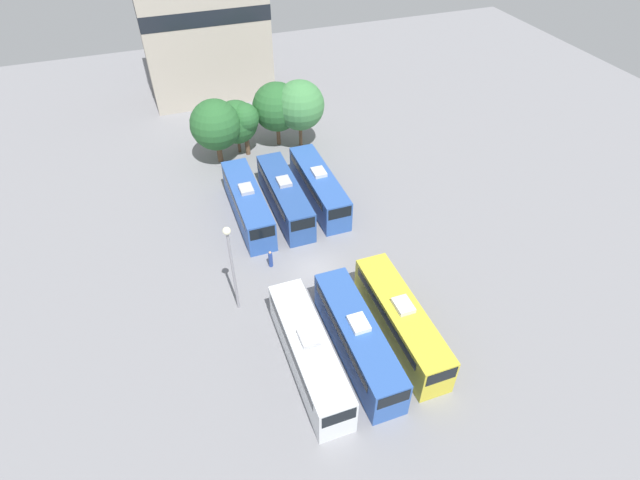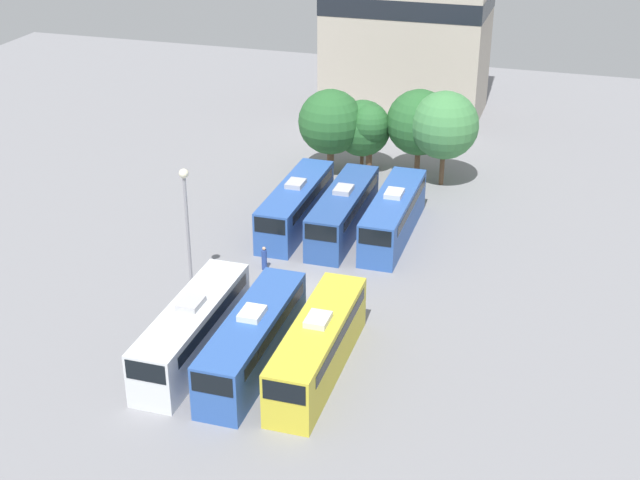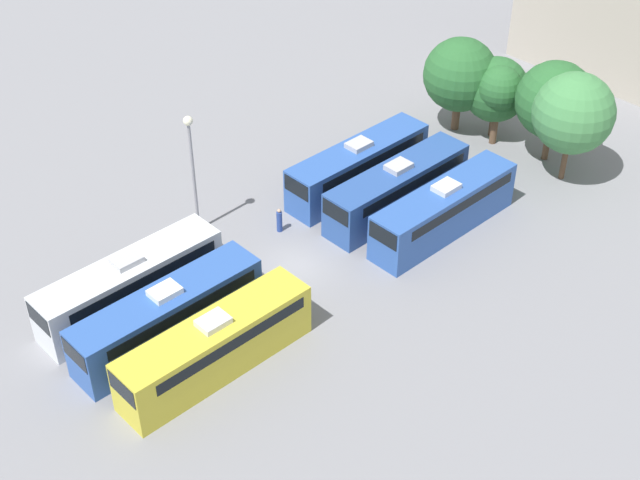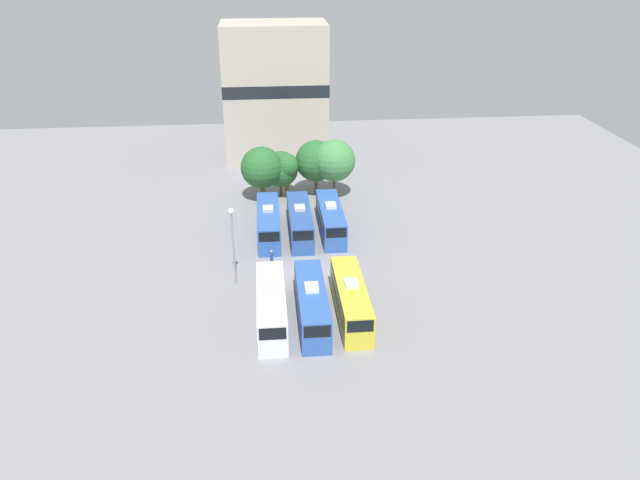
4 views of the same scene
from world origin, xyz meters
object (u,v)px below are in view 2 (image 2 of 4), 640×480
at_px(bus_3, 296,204).
at_px(tree_4, 445,125).
at_px(bus_2, 318,345).
at_px(depot_building, 408,11).
at_px(bus_4, 343,210).
at_px(worker_person, 264,259).
at_px(bus_0, 193,328).
at_px(tree_2, 370,125).
at_px(light_pole, 186,209).
at_px(bus_1, 253,338).
at_px(tree_3, 419,123).
at_px(bus_5, 393,214).
at_px(tree_1, 363,128).
at_px(tree_0, 331,122).

distance_m(bus_3, tree_4, 14.54).
bearing_deg(bus_2, depot_building, 96.42).
height_order(bus_3, depot_building, depot_building).
height_order(bus_4, worker_person, bus_4).
distance_m(bus_0, tree_2, 29.63).
bearing_deg(bus_3, bus_0, -90.28).
height_order(bus_0, tree_2, tree_2).
bearing_deg(light_pole, bus_0, -64.45).
bearing_deg(bus_3, bus_1, -78.95).
bearing_deg(bus_1, tree_3, 84.27).
relative_size(bus_1, bus_5, 1.00).
xyz_separation_m(bus_0, bus_5, (7.33, 18.38, 0.00)).
distance_m(worker_person, tree_4, 20.68).
bearing_deg(worker_person, tree_1, 84.97).
distance_m(bus_1, tree_2, 29.53).
bearing_deg(bus_3, bus_4, -0.97).
relative_size(bus_3, tree_3, 1.51).
height_order(tree_1, tree_2, tree_1).
bearing_deg(bus_1, tree_2, 91.69).
height_order(bus_1, depot_building, depot_building).
relative_size(bus_1, light_pole, 1.37).
relative_size(light_pole, tree_2, 1.34).
bearing_deg(tree_1, bus_1, -86.82).
relative_size(worker_person, tree_3, 0.23).
xyz_separation_m(worker_person, tree_0, (-0.73, 18.15, 3.68)).
distance_m(bus_4, tree_2, 11.74).
height_order(tree_2, depot_building, depot_building).
height_order(bus_0, bus_1, same).
bearing_deg(bus_2, tree_0, 105.10).
relative_size(bus_5, tree_4, 1.43).
height_order(bus_0, bus_5, same).
bearing_deg(bus_5, light_pole, -133.87).
xyz_separation_m(bus_1, tree_3, (3.05, 30.36, 2.93)).
xyz_separation_m(worker_person, tree_3, (6.43, 19.52, 3.89)).
bearing_deg(bus_4, bus_0, -101.65).
bearing_deg(tree_2, bus_3, -103.21).
bearing_deg(tree_0, tree_2, 7.24).
bearing_deg(tree_1, light_pole, -103.18).
relative_size(light_pole, depot_building, 0.41).
xyz_separation_m(bus_4, depot_building, (-1.73, 28.92, 8.42)).
height_order(light_pole, tree_1, light_pole).
bearing_deg(worker_person, tree_4, 64.48).
height_order(bus_1, bus_3, same).
bearing_deg(bus_2, tree_2, 98.77).
height_order(bus_0, bus_3, same).
distance_m(bus_2, tree_2, 29.44).
height_order(bus_2, tree_1, tree_1).
distance_m(bus_4, tree_3, 13.03).
xyz_separation_m(bus_0, worker_person, (0.24, 10.82, -0.96)).
distance_m(bus_4, light_pole, 13.50).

